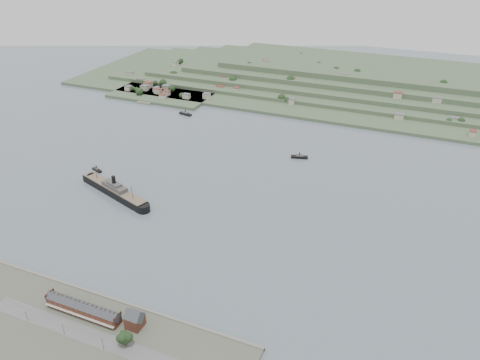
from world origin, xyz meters
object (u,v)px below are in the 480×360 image
at_px(gabled_building, 135,319).
at_px(tugboat, 97,170).
at_px(fig_tree, 124,338).
at_px(terrace_row, 83,308).
at_px(steamship, 113,189).

height_order(gabled_building, tugboat, gabled_building).
bearing_deg(fig_tree, tugboat, 131.77).
relative_size(terrace_row, fig_tree, 5.11).
bearing_deg(terrace_row, tugboat, 125.70).
xyz_separation_m(terrace_row, gabled_building, (37.50, 4.02, 1.34)).
distance_m(steamship, tugboat, 54.93).
xyz_separation_m(terrace_row, steamship, (-80.38, 140.95, -2.30)).
bearing_deg(gabled_building, terrace_row, -173.88).
height_order(steamship, fig_tree, steamship).
height_order(terrace_row, tugboat, terrace_row).
bearing_deg(tugboat, terrace_row, -54.30).
height_order(terrace_row, fig_tree, terrace_row).
bearing_deg(fig_tree, terrace_row, 163.95).
relative_size(terrace_row, steamship, 0.56).
bearing_deg(terrace_row, steamship, 119.70).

